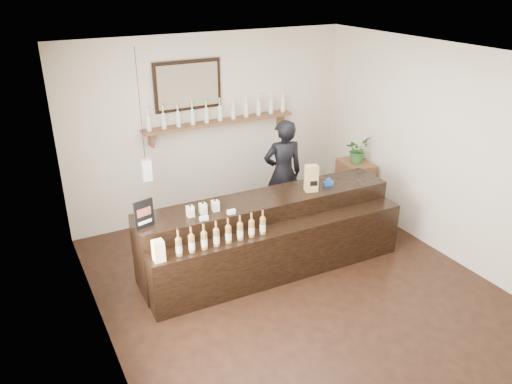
{
  "coord_description": "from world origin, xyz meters",
  "views": [
    {
      "loc": [
        -2.85,
        -4.34,
        3.62
      ],
      "look_at": [
        -0.17,
        0.7,
        1.06
      ],
      "focal_mm": 35.0,
      "sensor_mm": 36.0,
      "label": 1
    }
  ],
  "objects": [
    {
      "name": "ground",
      "position": [
        0.0,
        0.0,
        0.0
      ],
      "size": [
        5.0,
        5.0,
        0.0
      ],
      "primitive_type": "plane",
      "color": "black",
      "rests_on": "ground"
    },
    {
      "name": "tape_dispenser",
      "position": [
        0.89,
        0.63,
        0.99
      ],
      "size": [
        0.14,
        0.08,
        0.11
      ],
      "color": "#174CA4",
      "rests_on": "counter"
    },
    {
      "name": "back_wall_decor",
      "position": [
        -0.15,
        2.37,
        1.76
      ],
      "size": [
        2.66,
        0.96,
        1.69
      ],
      "color": "brown",
      "rests_on": "ground"
    },
    {
      "name": "paper_bag",
      "position": [
        0.59,
        0.6,
        1.13
      ],
      "size": [
        0.19,
        0.16,
        0.35
      ],
      "color": "#A4834F",
      "rests_on": "counter"
    },
    {
      "name": "promo_sign",
      "position": [
        -1.63,
        0.63,
        1.12
      ],
      "size": [
        0.24,
        0.08,
        0.34
      ],
      "color": "black",
      "rests_on": "counter"
    },
    {
      "name": "side_cabinet",
      "position": [
        2.0,
        1.42,
        0.42
      ],
      "size": [
        0.48,
        0.62,
        0.83
      ],
      "color": "brown",
      "rests_on": "ground"
    },
    {
      "name": "shopkeeper",
      "position": [
        0.73,
        1.55,
        0.94
      ],
      "size": [
        0.75,
        0.56,
        1.88
      ],
      "primitive_type": "imported",
      "rotation": [
        0.0,
        0.0,
        2.96
      ],
      "color": "black",
      "rests_on": "ground"
    },
    {
      "name": "potted_plant",
      "position": [
        2.0,
        1.42,
        1.04
      ],
      "size": [
        0.47,
        0.44,
        0.41
      ],
      "primitive_type": "imported",
      "rotation": [
        0.0,
        0.0,
        0.39
      ],
      "color": "#2D6327",
      "rests_on": "side_cabinet"
    },
    {
      "name": "room_shell",
      "position": [
        0.0,
        0.0,
        1.7
      ],
      "size": [
        5.0,
        5.0,
        5.0
      ],
      "color": "beige",
      "rests_on": "ground"
    },
    {
      "name": "counter",
      "position": [
        -0.03,
        0.57,
        0.45
      ],
      "size": [
        3.42,
        0.98,
        1.11
      ],
      "color": "black",
      "rests_on": "ground"
    }
  ]
}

